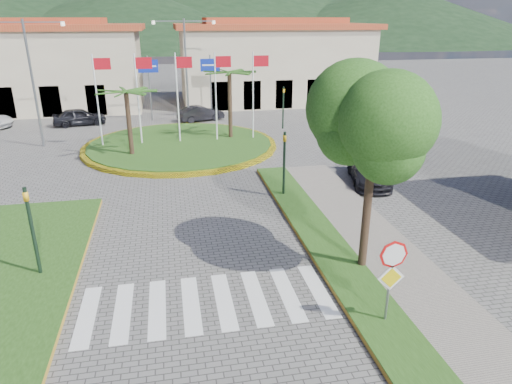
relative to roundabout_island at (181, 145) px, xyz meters
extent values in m
cube|color=gray|center=(6.00, -20.00, -0.09)|extent=(4.00, 28.00, 0.15)
cube|color=#214313|center=(4.80, -20.00, -0.08)|extent=(1.60, 28.00, 0.18)
cube|color=silver|center=(0.00, -18.00, -0.16)|extent=(8.00, 3.00, 0.01)
cylinder|color=yellow|center=(0.00, 0.00, -0.05)|extent=(12.70, 12.70, 0.24)
cylinder|color=#214313|center=(0.00, 0.00, -0.02)|extent=(12.00, 12.00, 0.30)
cylinder|color=black|center=(-3.00, -2.00, 1.86)|extent=(0.28, 0.28, 4.05)
cylinder|color=black|center=(3.50, 1.00, 2.17)|extent=(0.28, 0.28, 4.68)
cylinder|color=silver|center=(-5.00, 0.50, 2.83)|extent=(0.10, 0.10, 6.00)
cube|color=#B30B17|center=(-4.45, 0.50, 5.23)|extent=(1.00, 0.03, 0.70)
cylinder|color=silver|center=(-2.50, 0.50, 2.83)|extent=(0.10, 0.10, 6.00)
cube|color=#B30B17|center=(-1.95, 0.50, 5.23)|extent=(1.00, 0.03, 0.70)
cylinder|color=silver|center=(0.00, 0.50, 2.83)|extent=(0.10, 0.10, 6.00)
cube|color=#B30B17|center=(0.55, 0.50, 5.23)|extent=(1.00, 0.03, 0.70)
cylinder|color=silver|center=(2.50, 0.50, 2.83)|extent=(0.10, 0.10, 6.00)
cube|color=#B30B17|center=(3.05, 0.50, 5.23)|extent=(1.00, 0.03, 0.70)
cylinder|color=silver|center=(5.00, 0.50, 2.83)|extent=(0.10, 0.10, 6.00)
cube|color=#B30B17|center=(5.55, 0.50, 5.23)|extent=(1.00, 0.03, 0.70)
cylinder|color=slate|center=(4.90, -20.00, 1.08)|extent=(0.07, 0.07, 2.50)
cylinder|color=red|center=(4.90, -20.05, 2.08)|extent=(0.80, 0.03, 0.80)
cube|color=yellow|center=(4.90, -20.06, 1.38)|extent=(0.78, 0.03, 0.78)
cylinder|color=black|center=(5.50, -17.00, 2.03)|extent=(0.28, 0.28, 4.40)
ellipsoid|color=#1D4612|center=(5.50, -17.00, 5.03)|extent=(3.60, 3.60, 3.20)
cylinder|color=black|center=(-5.20, -15.50, 1.43)|extent=(0.12, 0.12, 3.20)
imported|color=gold|center=(-5.20, -15.50, 2.43)|extent=(0.15, 0.18, 0.90)
cylinder|color=black|center=(4.50, -10.00, 1.43)|extent=(0.12, 0.12, 3.20)
imported|color=gold|center=(4.50, -10.00, 2.43)|extent=(0.15, 0.18, 0.90)
cylinder|color=black|center=(8.00, 4.00, 1.43)|extent=(0.12, 0.12, 3.20)
imported|color=gold|center=(8.00, 4.00, 2.43)|extent=(0.18, 0.15, 0.90)
cylinder|color=slate|center=(-2.00, 9.00, 2.43)|extent=(0.12, 0.12, 5.20)
cube|color=#0E23A1|center=(-2.00, 8.94, 4.23)|extent=(1.60, 0.05, 1.00)
cylinder|color=slate|center=(3.00, 9.00, 2.43)|extent=(0.12, 0.12, 5.20)
cube|color=#0E23A1|center=(3.00, 8.94, 4.23)|extent=(1.60, 0.05, 1.00)
cylinder|color=slate|center=(1.00, 8.00, 3.83)|extent=(0.16, 0.16, 8.00)
cube|color=slate|center=(-0.20, 8.00, 7.63)|extent=(2.40, 0.08, 0.08)
cube|color=slate|center=(2.20, 8.00, 7.63)|extent=(2.40, 0.08, 0.08)
cylinder|color=slate|center=(-9.00, 2.00, 3.83)|extent=(0.16, 0.16, 8.00)
cube|color=slate|center=(-10.20, 2.00, 7.63)|extent=(2.40, 0.08, 0.08)
cube|color=slate|center=(-7.80, 2.00, 7.63)|extent=(2.40, 0.08, 0.08)
cube|color=#BEAD90|center=(-14.00, 16.00, 3.33)|extent=(22.00, 9.00, 7.00)
cube|color=#A73B20|center=(-14.00, 16.00, 7.08)|extent=(23.32, 9.54, 0.50)
cube|color=#A73B20|center=(-14.00, 16.00, 7.58)|extent=(16.50, 4.95, 0.60)
cube|color=#BEAD90|center=(10.00, 16.00, 3.33)|extent=(18.00, 9.00, 7.00)
cube|color=#A73B20|center=(10.00, 16.00, 7.08)|extent=(19.08, 9.54, 0.50)
cube|color=#A73B20|center=(10.00, 16.00, 7.58)|extent=(13.50, 4.95, 0.60)
cone|color=black|center=(70.00, 113.00, 8.83)|extent=(120.00, 120.00, 18.00)
cone|color=black|center=(-10.00, 108.00, 7.83)|extent=(110.00, 110.00, 16.00)
imported|color=black|center=(-7.62, 8.21, 0.51)|extent=(4.23, 2.32, 1.36)
imported|color=black|center=(2.00, 8.02, 0.45)|extent=(4.00, 2.47, 1.24)
imported|color=black|center=(9.35, -8.85, 0.48)|extent=(2.89, 4.80, 1.30)
camera|label=1|loc=(-0.70, -29.77, 7.93)|focal=32.00mm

